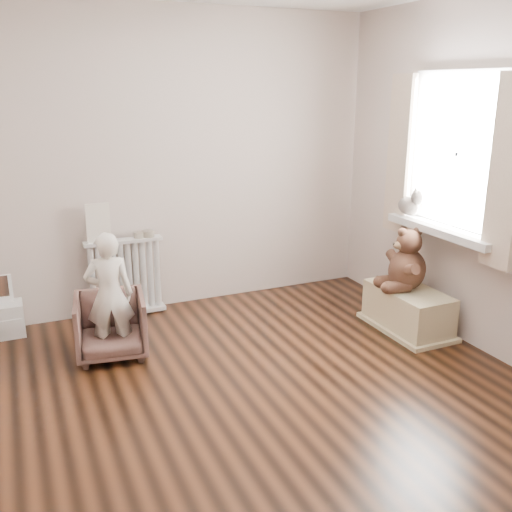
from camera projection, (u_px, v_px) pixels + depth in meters
name	position (u px, v px, depth m)	size (l,w,h in m)	color
floor	(263.00, 392.00, 3.77)	(3.60, 3.60, 0.01)	black
back_wall	(178.00, 163.00, 4.98)	(3.60, 0.02, 2.60)	beige
front_wall	(495.00, 297.00, 1.82)	(3.60, 0.02, 2.60)	beige
right_wall	(491.00, 179.00, 4.09)	(0.02, 3.60, 2.60)	beige
window	(459.00, 154.00, 4.30)	(0.03, 0.90, 1.10)	white
window_sill	(443.00, 230.00, 4.43)	(0.22, 1.10, 0.06)	silver
curtain_left	(507.00, 173.00, 3.77)	(0.06, 0.26, 1.30)	beige
curtain_right	(400.00, 155.00, 4.77)	(0.06, 0.26, 1.30)	beige
radiator	(125.00, 273.00, 4.93)	(0.66, 0.12, 0.69)	silver
paper_doll	(98.00, 223.00, 4.72)	(0.20, 0.02, 0.33)	beige
tin_a	(139.00, 235.00, 4.88)	(0.09, 0.09, 0.05)	#A59E8C
tin_b	(148.00, 234.00, 4.91)	(0.10, 0.10, 0.06)	#A59E8C
toy_vanity	(1.00, 304.00, 4.55)	(0.32, 0.23, 0.50)	silver
armchair	(111.00, 326.00, 4.23)	(0.50, 0.52, 0.47)	brown
child	(109.00, 295.00, 4.11)	(0.34, 0.23, 0.94)	white
toy_bench	(408.00, 306.00, 4.70)	(0.39, 0.74, 0.35)	beige
teddy_bear	(409.00, 251.00, 4.59)	(0.41, 0.32, 0.51)	#372015
plush_cat	(410.00, 204.00, 4.74)	(0.17, 0.28, 0.24)	gray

